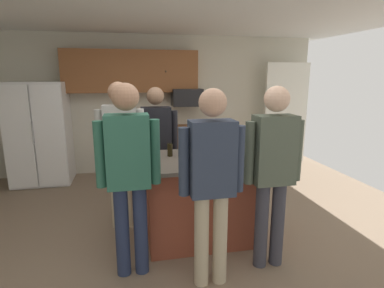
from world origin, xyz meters
The scene contains 17 objects.
floor centered at (0.00, 0.00, 0.00)m, with size 7.04×7.04×0.00m, color #7F6B56.
back_wall centered at (0.00, 2.80, 1.30)m, with size 6.40×0.10×2.60m, color beige.
french_door_window_panel centered at (2.60, 2.40, 1.10)m, with size 0.90×0.06×2.00m, color white.
cabinet_run_upper centered at (-0.40, 2.60, 1.93)m, with size 2.40×0.38×0.75m.
cabinet_run_lower centered at (0.60, 2.48, 0.45)m, with size 1.80×0.63×0.90m.
refrigerator centered at (-2.00, 2.38, 0.88)m, with size 0.95×0.76×1.75m.
microwave_over_range centered at (0.60, 2.50, 1.45)m, with size 0.56×0.40×0.32m, color black.
kitchen_island centered at (0.24, -0.02, 0.48)m, with size 1.28×0.95×0.95m.
person_guest_right centered at (0.18, -0.85, 1.02)m, with size 0.57×0.23×1.76m.
person_guest_by_door centered at (0.81, -0.70, 1.03)m, with size 0.57×0.23×1.77m.
person_guest_left centered at (-0.51, -0.56, 1.05)m, with size 0.57×0.24×1.80m.
person_host_foreground centered at (-0.14, 0.74, 0.99)m, with size 0.57×0.23×1.71m.
person_elder_center centered at (-0.60, 0.42, 1.04)m, with size 0.57×0.24×1.79m.
mug_ceramic_white centered at (0.57, 0.27, 1.00)m, with size 0.12×0.08×0.10m.
glass_stout_tall centered at (0.22, 0.24, 1.01)m, with size 0.06×0.06×0.12m.
glass_pilsner centered at (-0.05, 0.14, 1.03)m, with size 0.06×0.06×0.15m.
serving_tray centered at (0.36, 0.03, 0.97)m, with size 0.44×0.30×0.04m.
Camera 1 is at (-0.50, -3.25, 1.86)m, focal length 28.83 mm.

